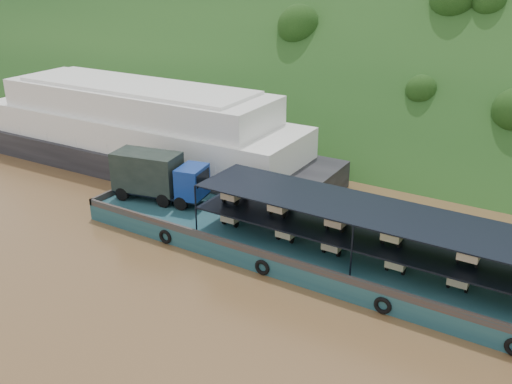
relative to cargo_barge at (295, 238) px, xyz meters
The scene contains 4 objects.
ground 2.83m from the cargo_barge, 140.71° to the right, with size 160.00×160.00×0.00m, color brown.
hillside 34.47m from the cargo_barge, 93.28° to the left, with size 140.00×28.00×28.00m, color #163A15.
cargo_barge is the anchor object (origin of this frame).
passenger_ferry 22.66m from the cargo_barge, 159.53° to the left, with size 39.24×10.92×7.89m.
Camera 1 is at (17.95, -28.85, 18.92)m, focal length 40.00 mm.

